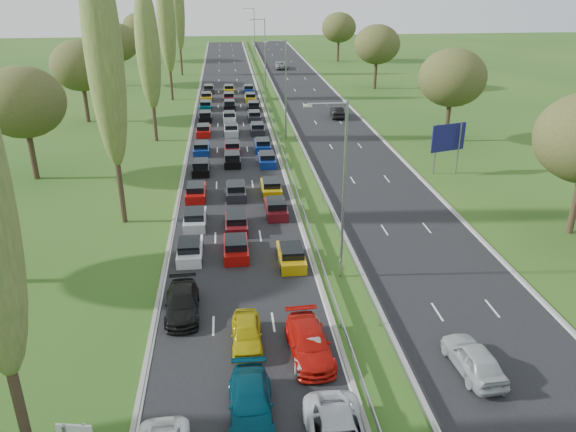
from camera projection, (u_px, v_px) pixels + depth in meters
ground at (284, 135)px, 71.90m from camera, size 260.00×260.00×0.00m
near_carriageway at (231, 131)px, 73.51m from camera, size 10.50×215.00×0.04m
far_carriageway at (333, 129)px, 74.86m from camera, size 10.50×215.00×0.04m
central_reservation at (282, 126)px, 73.97m from camera, size 2.36×215.00×0.32m
lamp_columns at (286, 91)px, 67.71m from camera, size 0.18×140.18×12.00m
poplar_row at (133, 47)px, 54.60m from camera, size 2.80×127.80×22.44m
woodland_left at (11, 110)px, 50.35m from camera, size 8.00×166.00×11.10m
woodland_right at (482, 91)px, 58.64m from camera, size 8.00×153.00×11.10m
traffic_queue_fill at (231, 138)px, 68.82m from camera, size 9.06×68.34×0.80m
near_car_3 at (182, 303)px, 33.62m from camera, size 2.17×5.00×1.43m
near_car_7 at (251, 403)px, 25.74m from camera, size 2.11×5.05×1.46m
near_car_8 at (247, 333)px, 30.82m from camera, size 1.71×4.16×1.41m
near_car_11 at (309, 343)px, 29.91m from camera, size 2.40×5.32×1.51m
near_car_12 at (309, 344)px, 29.82m from camera, size 2.05×4.61×1.54m
far_car_0 at (474, 358)px, 28.66m from camera, size 2.18×4.72×1.56m
far_car_1 at (337, 112)px, 80.41m from camera, size 1.94×4.77×1.54m
far_car_2 at (281, 65)px, 122.58m from camera, size 2.92×5.80×1.57m
direction_sign at (448, 140)px, 56.54m from camera, size 3.86×1.26×5.20m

